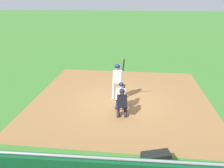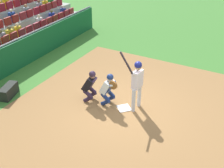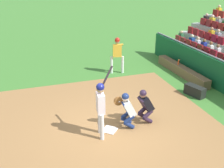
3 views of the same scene
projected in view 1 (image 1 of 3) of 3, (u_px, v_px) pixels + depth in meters
ground_plane at (121, 102)px, 10.69m from camera, size 160.00×160.00×0.00m
infield_dirt_patch at (121, 98)px, 11.15m from camera, size 9.00×8.84×0.01m
home_plate_marker at (121, 102)px, 10.69m from camera, size 0.62×0.62×0.02m
batter_at_plate at (118, 78)px, 10.62m from camera, size 0.63×0.67×2.22m
catcher_crouching at (121, 94)px, 9.86m from camera, size 0.50×0.72×1.28m
home_plate_umpire at (122, 101)px, 9.22m from camera, size 0.49×0.53×1.26m
equipment_duffel_bag at (156, 159)px, 6.61m from camera, size 0.94×0.59×0.43m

